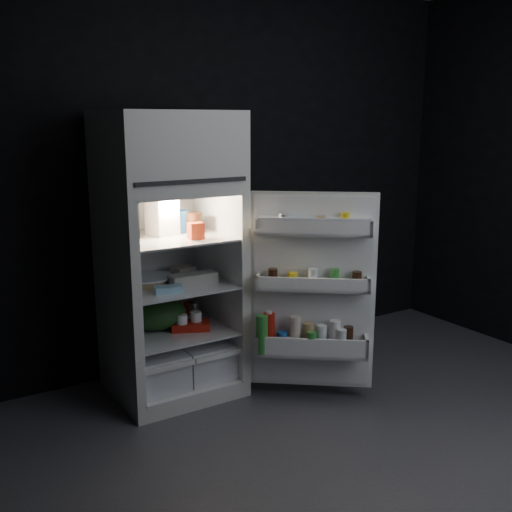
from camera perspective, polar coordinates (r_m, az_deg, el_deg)
floor at (r=3.40m, az=11.70°, el=-17.97°), size 4.00×3.40×0.00m
wall_back at (r=4.32m, az=-3.30°, el=7.82°), size 4.00×0.00×2.70m
refrigerator at (r=3.78m, az=-8.40°, el=0.93°), size 0.76×0.71×1.78m
fridge_door at (r=3.67m, az=5.29°, el=-3.77°), size 0.69×0.59×1.22m
milk_jug at (r=3.75m, az=-8.93°, el=3.80°), size 0.18×0.18×0.24m
mayo_jar at (r=3.83m, az=-7.30°, el=3.28°), size 0.12×0.12×0.14m
jam_jar at (r=3.81m, az=-5.90°, el=3.18°), size 0.11×0.11×0.13m
amber_bottle at (r=3.68m, az=-12.34°, el=3.31°), size 0.11×0.11×0.22m
small_carton at (r=3.60m, az=-5.74°, el=2.39°), size 0.09×0.07×0.10m
egg_carton at (r=3.74m, az=-6.00°, el=-2.19°), size 0.30×0.12×0.07m
pie at (r=3.79m, az=-10.33°, el=-2.34°), size 0.31×0.31×0.04m
flat_package at (r=3.58m, az=-8.33°, el=-3.16°), size 0.18×0.11×0.04m
wrapped_pkg at (r=4.00m, az=-6.95°, el=-1.38°), size 0.15×0.13×0.05m
produce_bag at (r=3.87m, az=-9.32°, el=-5.45°), size 0.43×0.38×0.20m
yogurt_tray at (r=3.84m, az=-6.25°, el=-6.63°), size 0.27×0.21×0.05m
small_can_red at (r=4.12m, az=-6.40°, el=-4.96°), size 0.07×0.07×0.09m
small_can_silver at (r=4.10m, az=-5.93°, el=-5.04°), size 0.08×0.08×0.09m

